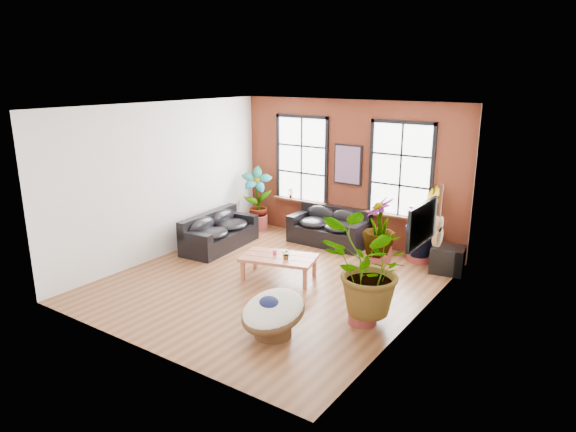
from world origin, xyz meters
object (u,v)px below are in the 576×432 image
(sofa_back, at_px, (330,228))
(coffee_table, at_px, (279,259))
(sofa_left, at_px, (218,232))
(papasan_chair, at_px, (273,312))

(sofa_back, relative_size, coffee_table, 1.15)
(sofa_back, bearing_deg, coffee_table, -84.05)
(sofa_back, relative_size, sofa_left, 0.89)
(sofa_left, distance_m, papasan_chair, 4.62)
(papasan_chair, bearing_deg, sofa_left, 159.06)
(sofa_back, distance_m, sofa_left, 2.75)
(sofa_back, bearing_deg, papasan_chair, -71.14)
(sofa_left, distance_m, coffee_table, 2.49)
(sofa_left, xyz_separation_m, papasan_chair, (3.67, -2.80, 0.03))
(sofa_back, distance_m, papasan_chair, 4.87)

